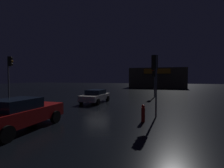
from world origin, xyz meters
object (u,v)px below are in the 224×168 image
Objects in this scene: traffic_signal_main at (155,70)px; car_near at (21,114)px; store_building at (157,78)px; car_far at (95,96)px; traffic_signal_opposite at (154,77)px; traffic_signal_cross_left at (10,69)px; fire_hydrant at (143,113)px.

traffic_signal_main reaches higher than car_near.
car_near is at bearing -97.89° from store_building.
car_near reaches higher than car_far.
traffic_signal_opposite is 17.05m from car_near.
traffic_signal_main is 12.79m from traffic_signal_cross_left.
traffic_signal_opposite reaches higher than fire_hydrant.
fire_hydrant is (-0.58, -1.45, -2.61)m from traffic_signal_main.
car_near is at bearing -90.78° from car_far.
car_far is at bearing 142.66° from traffic_signal_main.
traffic_signal_opposite is 0.81× the size of car_near.
traffic_signal_opposite is (0.05, -25.21, 0.04)m from store_building.
traffic_signal_opposite is at bearing 92.28° from traffic_signal_main.
car_near is at bearing -38.75° from traffic_signal_cross_left.
traffic_signal_main is 3.04m from fire_hydrant.
traffic_signal_opposite is at bearing 49.67° from car_far.
traffic_signal_main is 11.29m from traffic_signal_opposite.
traffic_signal_cross_left reaches higher than traffic_signal_main.
fire_hydrant is (-0.08, -37.94, -2.10)m from store_building.
store_building is 25.21m from traffic_signal_opposite.
car_near is at bearing -109.86° from traffic_signal_opposite.
traffic_signal_cross_left is (-12.27, -35.89, 0.79)m from store_building.
store_building is at bearing 89.88° from fire_hydrant.
traffic_signal_cross_left is at bearing 177.33° from traffic_signal_main.
traffic_signal_main is 0.98× the size of car_far.
car_far is (6.69, 4.04, -2.69)m from traffic_signal_cross_left.
fire_hydrant is (12.19, -2.04, -2.89)m from traffic_signal_cross_left.
car_far is 4.12× the size of fire_hydrant.
traffic_signal_main is 8.02m from car_far.
traffic_signal_opposite is 0.92× the size of car_far.
car_near is (6.56, -5.27, -2.58)m from traffic_signal_cross_left.
traffic_signal_main is at bearing -2.67° from traffic_signal_cross_left.
traffic_signal_main is 8.10m from car_near.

